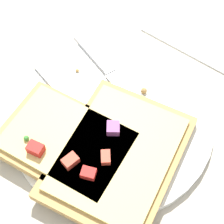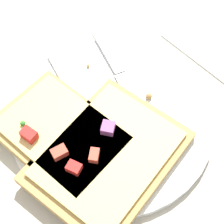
{
  "view_description": "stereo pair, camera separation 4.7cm",
  "coord_description": "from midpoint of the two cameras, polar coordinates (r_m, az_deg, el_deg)",
  "views": [
    {
      "loc": [
        -0.14,
        0.19,
        0.42
      ],
      "look_at": [
        0.0,
        0.0,
        0.02
      ],
      "focal_mm": 60.0,
      "sensor_mm": 36.0,
      "label": 1
    },
    {
      "loc": [
        -0.18,
        0.16,
        0.42
      ],
      "look_at": [
        0.0,
        0.0,
        0.02
      ],
      "focal_mm": 60.0,
      "sensor_mm": 36.0,
      "label": 2
    }
  ],
  "objects": [
    {
      "name": "plate",
      "position": [
        0.48,
        -2.77,
        -1.22
      ],
      "size": [
        0.26,
        0.26,
        0.01
      ],
      "color": "white",
      "rests_on": "ground"
    },
    {
      "name": "pizza_slice_corner",
      "position": [
        0.45,
        -9.7,
        -4.87
      ],
      "size": [
        0.17,
        0.13,
        0.03
      ],
      "rotation": [
        0.0,
        0.0,
        0.12
      ],
      "color": "tan",
      "rests_on": "plate"
    },
    {
      "name": "ground_plane",
      "position": [
        0.48,
        -2.74,
        -1.58
      ],
      "size": [
        4.0,
        4.0,
        0.0
      ],
      "primitive_type": "plane",
      "color": "#BCB29E"
    },
    {
      "name": "fork",
      "position": [
        0.47,
        -6.51,
        -1.77
      ],
      "size": [
        0.21,
        0.07,
        0.01
      ],
      "rotation": [
        0.0,
        0.0,
        9.17
      ],
      "color": "#B7B7BC",
      "rests_on": "plate"
    },
    {
      "name": "napkin",
      "position": [
        0.58,
        10.91,
        11.55
      ],
      "size": [
        0.15,
        0.09,
        0.01
      ],
      "color": "white",
      "rests_on": "ground"
    },
    {
      "name": "pizza_slice_main",
      "position": [
        0.44,
        -2.18,
        -7.02
      ],
      "size": [
        0.16,
        0.2,
        0.03
      ],
      "rotation": [
        0.0,
        0.0,
        1.75
      ],
      "color": "tan",
      "rests_on": "plate"
    },
    {
      "name": "crumb_scatter",
      "position": [
        0.48,
        -8.05,
        0.79
      ],
      "size": [
        0.1,
        0.12,
        0.01
      ],
      "color": "#A17E48",
      "rests_on": "plate"
    },
    {
      "name": "knife",
      "position": [
        0.5,
        -2.15,
        5.14
      ],
      "size": [
        0.21,
        0.08,
        0.01
      ],
      "rotation": [
        0.0,
        0.0,
        9.11
      ],
      "color": "#B7B7BC",
      "rests_on": "plate"
    }
  ]
}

